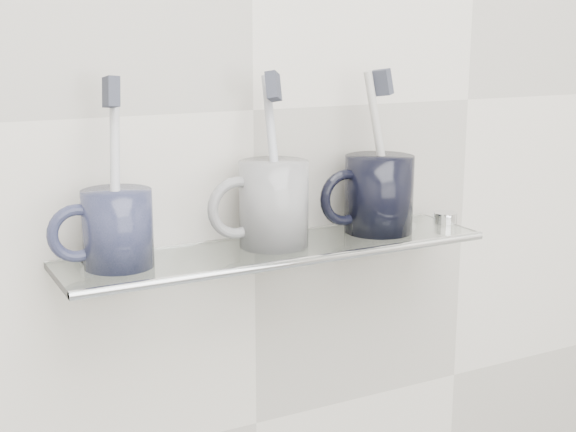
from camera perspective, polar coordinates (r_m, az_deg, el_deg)
wall_back at (r=0.95m, az=-2.48°, el=7.54°), size 2.50×0.00×2.50m
shelf_glass at (r=0.92m, az=-0.74°, el=-2.40°), size 0.50×0.12×0.01m
shelf_rail at (r=0.87m, az=0.93°, el=-3.27°), size 0.50×0.01×0.01m
bracket_left at (r=0.90m, az=-14.25°, el=-3.95°), size 0.02×0.03×0.02m
bracket_right at (r=1.07m, az=8.22°, el=-0.96°), size 0.02×0.03×0.02m
mug_left at (r=0.85m, az=-12.01°, el=-0.88°), size 0.08×0.08×0.08m
mug_left_handle at (r=0.84m, az=-14.79°, el=-1.19°), size 0.06×0.01×0.06m
toothbrush_left at (r=0.84m, az=-12.20°, el=3.14°), size 0.03×0.04×0.19m
bristles_left at (r=0.83m, az=-12.47°, el=8.61°), size 0.02×0.03×0.03m
mug_center at (r=0.91m, az=-1.01°, el=0.87°), size 0.10×0.10×0.10m
mug_center_handle at (r=0.89m, az=-3.64°, el=0.59°), size 0.07×0.01×0.07m
toothbrush_center at (r=0.90m, az=-1.03°, el=4.12°), size 0.02×0.07×0.18m
bristles_center at (r=0.89m, az=-1.05°, el=9.21°), size 0.02×0.03×0.04m
mug_right at (r=0.98m, az=6.48°, el=1.57°), size 0.10×0.10×0.09m
mug_right_handle at (r=0.95m, az=4.11°, el=1.31°), size 0.07×0.01×0.07m
toothbrush_right at (r=0.97m, az=6.56°, el=4.70°), size 0.05×0.02×0.19m
bristles_right at (r=0.96m, az=6.69°, el=9.41°), size 0.03×0.03×0.03m
chrome_cap at (r=1.05m, az=11.12°, el=-0.09°), size 0.03×0.03×0.01m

